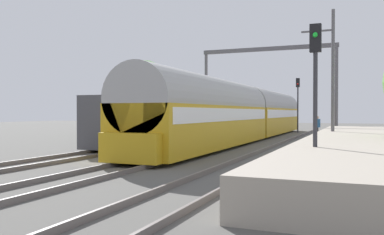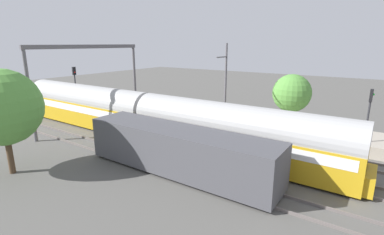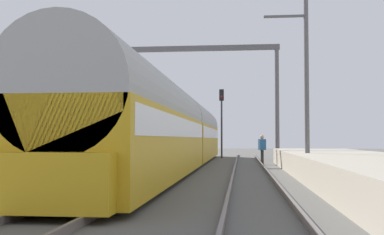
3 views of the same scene
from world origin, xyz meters
TOP-DOWN VIEW (x-y plane):
  - ground at (0.00, 0.00)m, footprint 120.00×120.00m
  - track_far_west at (-3.85, 0.00)m, footprint 1.52×60.00m
  - track_west at (0.00, 0.00)m, footprint 1.52×60.00m
  - track_east at (3.85, 0.00)m, footprint 1.52×60.00m
  - platform at (7.67, 2.00)m, footprint 4.40×28.00m
  - passenger_train at (0.00, 10.43)m, footprint 2.93×32.85m
  - freight_car at (-3.85, 4.23)m, footprint 2.80×13.00m
  - person_crossing at (4.68, 13.87)m, footprint 0.47×0.39m
  - railway_signal_near at (6.42, -5.20)m, footprint 0.36×0.30m
  - railway_signal_far at (1.92, 23.15)m, footprint 0.36×0.30m
  - catenary_gantry at (0.00, 17.71)m, footprint 12.10×0.28m
  - catenary_pole_east_mid at (6.20, 6.34)m, footprint 1.90×0.20m
  - tree_west_background at (-9.89, 12.89)m, footprint 4.63×4.63m

SIDE VIEW (x-z plane):
  - ground at x=0.00m, z-range 0.00..0.00m
  - track_far_west at x=-3.85m, z-range 0.00..0.16m
  - track_west at x=0.00m, z-range 0.00..0.16m
  - track_east at x=3.85m, z-range 0.00..0.16m
  - platform at x=7.67m, z-range 0.00..0.90m
  - person_crossing at x=4.68m, z-range 0.16..1.89m
  - freight_car at x=-3.85m, z-range 0.12..2.82m
  - passenger_train at x=0.00m, z-range 0.06..3.88m
  - railway_signal_near at x=6.42m, z-range 0.69..5.54m
  - railway_signal_far at x=1.92m, z-range 0.73..6.16m
  - catenary_pole_east_mid at x=6.20m, z-range 0.15..8.15m
  - tree_west_background at x=-9.89m, z-range 0.97..7.55m
  - catenary_gantry at x=0.00m, z-range 1.67..9.53m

